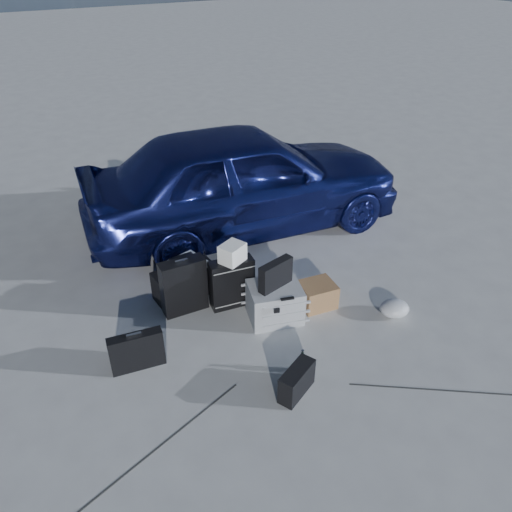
{
  "coord_description": "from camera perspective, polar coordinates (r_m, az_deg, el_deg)",
  "views": [
    {
      "loc": [
        -2.1,
        -3.1,
        3.45
      ],
      "look_at": [
        0.17,
        0.85,
        0.54
      ],
      "focal_mm": 35.0,
      "sensor_mm": 36.0,
      "label": 1
    }
  ],
  "objects": [
    {
      "name": "car",
      "position": [
        6.77,
        -1.4,
        8.85
      ],
      "size": [
        4.45,
        2.23,
        1.46
      ],
      "primitive_type": "imported",
      "rotation": [
        0.0,
        0.0,
        1.45
      ],
      "color": "navy",
      "rests_on": "ground"
    },
    {
      "name": "flat_box_black",
      "position": [
        5.54,
        -8.26,
        -0.57
      ],
      "size": [
        0.28,
        0.2,
        0.06
      ],
      "primitive_type": "cube",
      "rotation": [
        0.0,
        0.0,
        0.03
      ],
      "color": "black",
      "rests_on": "flat_box_white"
    },
    {
      "name": "white_carton",
      "position": [
        5.21,
        -2.72,
        0.33
      ],
      "size": [
        0.31,
        0.29,
        0.2
      ],
      "primitive_type": "cube",
      "rotation": [
        0.0,
        0.0,
        0.42
      ],
      "color": "white",
      "rests_on": "suitcase_right"
    },
    {
      "name": "suitcase_left",
      "position": [
        5.38,
        -8.26,
        -3.43
      ],
      "size": [
        0.49,
        0.2,
        0.63
      ],
      "primitive_type": "cube",
      "rotation": [
        0.0,
        0.0,
        -0.04
      ],
      "color": "black",
      "rests_on": "ground"
    },
    {
      "name": "pelican_case",
      "position": [
        5.3,
        2.16,
        -5.32
      ],
      "size": [
        0.65,
        0.58,
        0.39
      ],
      "primitive_type": "cube",
      "rotation": [
        0.0,
        0.0,
        -0.28
      ],
      "color": "#B0B2B5",
      "rests_on": "ground"
    },
    {
      "name": "suitcase_right",
      "position": [
        5.43,
        -2.78,
        -3.11
      ],
      "size": [
        0.5,
        0.24,
        0.57
      ],
      "primitive_type": "cube",
      "rotation": [
        0.0,
        0.0,
        -0.14
      ],
      "color": "black",
      "rests_on": "ground"
    },
    {
      "name": "green_bottle",
      "position": [
        4.75,
        5.28,
        -11.93
      ],
      "size": [
        0.08,
        0.08,
        0.26
      ],
      "primitive_type": "cylinder",
      "rotation": [
        0.0,
        0.0,
        -0.35
      ],
      "color": "black",
      "rests_on": "ground"
    },
    {
      "name": "flat_box_white",
      "position": [
        5.58,
        -8.24,
        -1.09
      ],
      "size": [
        0.51,
        0.43,
        0.08
      ],
      "primitive_type": "cube",
      "rotation": [
        0.0,
        0.0,
        0.24
      ],
      "color": "white",
      "rests_on": "duffel_bag"
    },
    {
      "name": "messenger_bag",
      "position": [
        4.56,
        4.68,
        -14.06
      ],
      "size": [
        0.43,
        0.31,
        0.28
      ],
      "primitive_type": "cube",
      "rotation": [
        0.0,
        0.0,
        0.44
      ],
      "color": "black",
      "rests_on": "ground"
    },
    {
      "name": "cardboard_box",
      "position": [
        5.54,
        7.01,
        -4.4
      ],
      "size": [
        0.41,
        0.37,
        0.28
      ],
      "primitive_type": "cube",
      "rotation": [
        0.0,
        0.0,
        -0.13
      ],
      "color": "brown",
      "rests_on": "ground"
    },
    {
      "name": "plastic_bag",
      "position": [
        5.59,
        15.54,
        -5.79
      ],
      "size": [
        0.39,
        0.36,
        0.18
      ],
      "primitive_type": "ellipsoid",
      "rotation": [
        0.0,
        0.0,
        -0.35
      ],
      "color": "#BABDC1",
      "rests_on": "ground"
    },
    {
      "name": "briefcase",
      "position": [
        4.86,
        -13.47,
        -10.55
      ],
      "size": [
        0.51,
        0.18,
        0.39
      ],
      "primitive_type": "cube",
      "rotation": [
        0.0,
        0.0,
        -0.15
      ],
      "color": "black",
      "rests_on": "ground"
    },
    {
      "name": "duffel_bag",
      "position": [
        5.69,
        -8.14,
        -2.98
      ],
      "size": [
        0.71,
        0.34,
        0.35
      ],
      "primitive_type": "cube",
      "rotation": [
        0.0,
        0.0,
        0.06
      ],
      "color": "black",
      "rests_on": "ground"
    },
    {
      "name": "laptop_bag",
      "position": [
        5.11,
        2.26,
        -2.13
      ],
      "size": [
        0.41,
        0.19,
        0.3
      ],
      "primitive_type": "cube",
      "rotation": [
        0.0,
        0.0,
        0.23
      ],
      "color": "black",
      "rests_on": "pelican_case"
    },
    {
      "name": "ground",
      "position": [
        5.09,
        3.14,
        -10.15
      ],
      "size": [
        60.0,
        60.0,
        0.0
      ],
      "primitive_type": "plane",
      "color": "#B1B2AD",
      "rests_on": "ground"
    }
  ]
}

